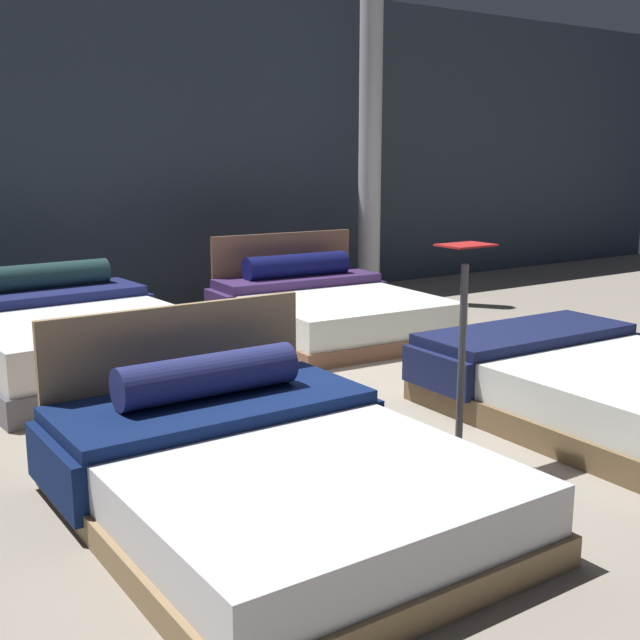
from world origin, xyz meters
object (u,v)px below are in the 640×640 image
(bed_2, at_px, (71,339))
(price_sign, at_px, (461,377))
(bed_0, at_px, (265,470))
(support_pillar, at_px, (370,146))
(bed_3, at_px, (327,310))
(bed_1, at_px, (605,388))

(bed_2, relative_size, price_sign, 1.79)
(bed_0, xyz_separation_m, support_pillar, (3.84, 4.23, 1.54))
(bed_0, bearing_deg, bed_2, 89.72)
(bed_3, bearing_deg, bed_0, -125.58)
(price_sign, bearing_deg, bed_0, 178.94)
(bed_1, height_order, bed_2, bed_2)
(bed_2, xyz_separation_m, support_pillar, (3.84, 1.28, 1.48))
(support_pillar, bearing_deg, bed_1, -107.89)
(bed_1, relative_size, bed_3, 1.07)
(bed_2, distance_m, support_pillar, 4.31)
(bed_0, bearing_deg, bed_3, 50.77)
(bed_0, distance_m, support_pillar, 5.91)
(bed_0, bearing_deg, support_pillar, 47.36)
(bed_2, bearing_deg, support_pillar, 14.96)
(bed_1, bearing_deg, bed_2, 131.17)
(bed_1, xyz_separation_m, price_sign, (-1.24, 0.01, 0.27))
(support_pillar, bearing_deg, price_sign, -121.66)
(bed_1, distance_m, support_pillar, 4.74)
(bed_2, xyz_separation_m, price_sign, (1.22, -2.97, 0.20))
(bed_1, relative_size, price_sign, 1.84)
(bed_2, bearing_deg, bed_3, -2.66)
(bed_1, bearing_deg, bed_0, -179.28)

